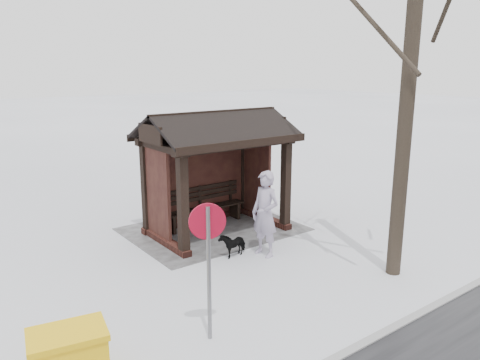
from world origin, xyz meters
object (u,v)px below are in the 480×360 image
Objects in this scene: dog at (233,244)px; grit_bin at (69,357)px; road_sign at (208,242)px; pedestrian at (265,214)px; bus_shelter at (213,147)px.

grit_bin reaches higher than dog.
road_sign is (-2.06, 0.21, 1.20)m from grit_bin.
road_sign reaches higher than pedestrian.
bus_shelter reaches higher than grit_bin.
road_sign is at bearing -51.47° from dog.
bus_shelter is 5.00m from road_sign.
dog is at bearing -107.87° from road_sign.
bus_shelter is 3.28× the size of grit_bin.
dog is (0.60, 1.65, -1.89)m from bus_shelter.
pedestrian is 3.53m from road_sign.
pedestrian is at bearing 46.79° from dog.
road_sign reaches higher than grit_bin.
dog is 4.83m from grit_bin.
bus_shelter reaches higher than pedestrian.
grit_bin is (4.88, 3.88, -1.78)m from bus_shelter.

